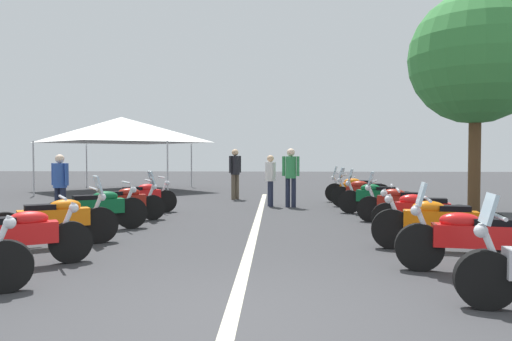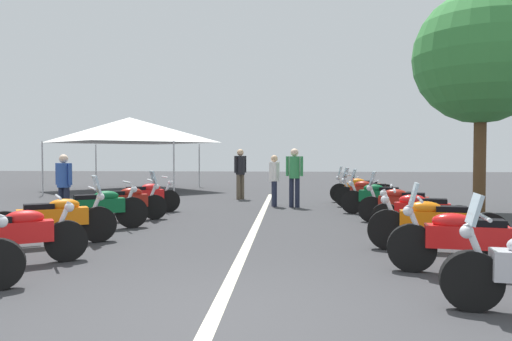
{
  "view_description": "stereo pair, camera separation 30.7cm",
  "coord_description": "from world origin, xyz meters",
  "px_view_note": "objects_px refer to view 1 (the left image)",
  "views": [
    {
      "loc": [
        -4.47,
        -0.43,
        1.59
      ],
      "look_at": [
        6.14,
        0.0,
        1.24
      ],
      "focal_mm": 33.78,
      "sensor_mm": 36.0,
      "label": 1
    },
    {
      "loc": [
        -4.47,
        -0.74,
        1.59
      ],
      "look_at": [
        6.14,
        0.0,
        1.24
      ],
      "focal_mm": 33.78,
      "sensor_mm": 36.0,
      "label": 2
    }
  ],
  "objects_px": {
    "motorcycle_left_row_5": "(141,197)",
    "motorcycle_right_row_1": "(471,238)",
    "motorcycle_left_row_1": "(16,236)",
    "motorcycle_left_row_4": "(123,202)",
    "motorcycle_right_row_7": "(357,189)",
    "bystander_1": "(60,182)",
    "motorcycle_left_row_2": "(56,220)",
    "roadside_tree_0": "(476,58)",
    "event_tent": "(122,130)",
    "motorcycle_left_row_3": "(97,209)",
    "motorcycle_right_row_3": "(421,212)",
    "bystander_0": "(291,173)",
    "bystander_3": "(270,177)",
    "motorcycle_right_row_2": "(439,223)",
    "motorcycle_right_row_4": "(400,204)",
    "traffic_cone_0": "(26,221)",
    "motorcycle_right_row_5": "(376,197)",
    "bystander_2": "(235,170)",
    "motorcycle_right_row_6": "(364,192)"
  },
  "relations": [
    {
      "from": "bystander_0",
      "to": "motorcycle_left_row_3",
      "type": "bearing_deg",
      "value": 152.66
    },
    {
      "from": "motorcycle_left_row_1",
      "to": "motorcycle_right_row_2",
      "type": "relative_size",
      "value": 0.84
    },
    {
      "from": "motorcycle_left_row_1",
      "to": "motorcycle_left_row_2",
      "type": "bearing_deg",
      "value": 63.85
    },
    {
      "from": "motorcycle_right_row_1",
      "to": "roadside_tree_0",
      "type": "relative_size",
      "value": 0.34
    },
    {
      "from": "motorcycle_right_row_6",
      "to": "bystander_0",
      "type": "bearing_deg",
      "value": 18.49
    },
    {
      "from": "motorcycle_left_row_2",
      "to": "traffic_cone_0",
      "type": "xyz_separation_m",
      "value": [
        1.06,
        1.1,
        -0.18
      ]
    },
    {
      "from": "motorcycle_left_row_4",
      "to": "motorcycle_right_row_5",
      "type": "distance_m",
      "value": 6.51
    },
    {
      "from": "bystander_1",
      "to": "bystander_3",
      "type": "relative_size",
      "value": 1.01
    },
    {
      "from": "bystander_1",
      "to": "roadside_tree_0",
      "type": "height_order",
      "value": "roadside_tree_0"
    },
    {
      "from": "motorcycle_left_row_5",
      "to": "motorcycle_left_row_2",
      "type": "bearing_deg",
      "value": -122.03
    },
    {
      "from": "motorcycle_right_row_1",
      "to": "traffic_cone_0",
      "type": "xyz_separation_m",
      "value": [
        2.64,
        7.48,
        -0.18
      ]
    },
    {
      "from": "motorcycle_left_row_2",
      "to": "motorcycle_left_row_5",
      "type": "bearing_deg",
      "value": 55.45
    },
    {
      "from": "bystander_1",
      "to": "motorcycle_right_row_3",
      "type": "bearing_deg",
      "value": 101.04
    },
    {
      "from": "motorcycle_left_row_4",
      "to": "bystander_1",
      "type": "xyz_separation_m",
      "value": [
        0.19,
        1.58,
        0.47
      ]
    },
    {
      "from": "motorcycle_left_row_4",
      "to": "motorcycle_right_row_4",
      "type": "distance_m",
      "value": 6.49
    },
    {
      "from": "bystander_0",
      "to": "motorcycle_right_row_5",
      "type": "bearing_deg",
      "value": -111.22
    },
    {
      "from": "motorcycle_right_row_1",
      "to": "roadside_tree_0",
      "type": "xyz_separation_m",
      "value": [
        6.86,
        -2.81,
        3.73
      ]
    },
    {
      "from": "motorcycle_left_row_5",
      "to": "motorcycle_right_row_1",
      "type": "distance_m",
      "value": 8.81
    },
    {
      "from": "motorcycle_right_row_3",
      "to": "motorcycle_right_row_7",
      "type": "xyz_separation_m",
      "value": [
        6.24,
        0.23,
        0.02
      ]
    },
    {
      "from": "motorcycle_right_row_1",
      "to": "bystander_3",
      "type": "xyz_separation_m",
      "value": [
        8.18,
        2.77,
        0.44
      ]
    },
    {
      "from": "motorcycle_right_row_2",
      "to": "motorcycle_right_row_5",
      "type": "xyz_separation_m",
      "value": [
        4.88,
        0.01,
        -0.0
      ]
    },
    {
      "from": "motorcycle_left_row_1",
      "to": "motorcycle_left_row_4",
      "type": "xyz_separation_m",
      "value": [
        4.67,
        0.0,
        0.01
      ]
    },
    {
      "from": "motorcycle_left_row_1",
      "to": "motorcycle_left_row_4",
      "type": "bearing_deg",
      "value": 58.13
    },
    {
      "from": "bystander_1",
      "to": "motorcycle_left_row_2",
      "type": "bearing_deg",
      "value": 46.3
    },
    {
      "from": "motorcycle_right_row_4",
      "to": "bystander_1",
      "type": "distance_m",
      "value": 8.09
    },
    {
      "from": "motorcycle_left_row_4",
      "to": "bystander_2",
      "type": "xyz_separation_m",
      "value": [
        5.69,
        -2.19,
        0.59
      ]
    },
    {
      "from": "motorcycle_right_row_4",
      "to": "motorcycle_right_row_6",
      "type": "xyz_separation_m",
      "value": [
        3.23,
        0.24,
        0.0
      ]
    },
    {
      "from": "motorcycle_left_row_2",
      "to": "motorcycle_right_row_3",
      "type": "xyz_separation_m",
      "value": [
        1.6,
        -6.67,
        -0.02
      ]
    },
    {
      "from": "motorcycle_right_row_6",
      "to": "roadside_tree_0",
      "type": "height_order",
      "value": "roadside_tree_0"
    },
    {
      "from": "event_tent",
      "to": "motorcycle_left_row_3",
      "type": "bearing_deg",
      "value": -164.63
    },
    {
      "from": "motorcycle_right_row_1",
      "to": "motorcycle_left_row_4",
      "type": "bearing_deg",
      "value": -26.72
    },
    {
      "from": "motorcycle_left_row_2",
      "to": "motorcycle_left_row_5",
      "type": "relative_size",
      "value": 1.06
    },
    {
      "from": "motorcycle_right_row_4",
      "to": "event_tent",
      "type": "distance_m",
      "value": 13.54
    },
    {
      "from": "motorcycle_right_row_4",
      "to": "bystander_1",
      "type": "height_order",
      "value": "bystander_1"
    },
    {
      "from": "motorcycle_left_row_2",
      "to": "motorcycle_right_row_2",
      "type": "relative_size",
      "value": 0.87
    },
    {
      "from": "motorcycle_left_row_5",
      "to": "motorcycle_right_row_1",
      "type": "relative_size",
      "value": 0.88
    },
    {
      "from": "motorcycle_right_row_7",
      "to": "bystander_1",
      "type": "xyz_separation_m",
      "value": [
        -4.54,
        7.87,
        0.46
      ]
    },
    {
      "from": "motorcycle_right_row_5",
      "to": "motorcycle_left_row_4",
      "type": "bearing_deg",
      "value": 29.73
    },
    {
      "from": "bystander_3",
      "to": "roadside_tree_0",
      "type": "bearing_deg",
      "value": -23.67
    },
    {
      "from": "bystander_1",
      "to": "roadside_tree_0",
      "type": "bearing_deg",
      "value": 123.4
    },
    {
      "from": "event_tent",
      "to": "bystander_3",
      "type": "bearing_deg",
      "value": -132.11
    },
    {
      "from": "event_tent",
      "to": "motorcycle_right_row_2",
      "type": "bearing_deg",
      "value": -143.37
    },
    {
      "from": "bystander_1",
      "to": "motorcycle_left_row_4",
      "type": "bearing_deg",
      "value": 106.22
    },
    {
      "from": "bystander_3",
      "to": "roadside_tree_0",
      "type": "relative_size",
      "value": 0.26
    },
    {
      "from": "motorcycle_right_row_4",
      "to": "roadside_tree_0",
      "type": "xyz_separation_m",
      "value": [
        2.18,
        -2.55,
        3.74
      ]
    },
    {
      "from": "motorcycle_left_row_1",
      "to": "bystander_0",
      "type": "relative_size",
      "value": 1.04
    },
    {
      "from": "motorcycle_right_row_7",
      "to": "traffic_cone_0",
      "type": "height_order",
      "value": "motorcycle_right_row_7"
    },
    {
      "from": "motorcycle_left_row_1",
      "to": "motorcycle_left_row_4",
      "type": "distance_m",
      "value": 4.67
    },
    {
      "from": "motorcycle_left_row_5",
      "to": "motorcycle_right_row_6",
      "type": "xyz_separation_m",
      "value": [
        1.66,
        -6.24,
        0.01
      ]
    },
    {
      "from": "bystander_0",
      "to": "motorcycle_right_row_6",
      "type": "bearing_deg",
      "value": -77.08
    }
  ]
}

